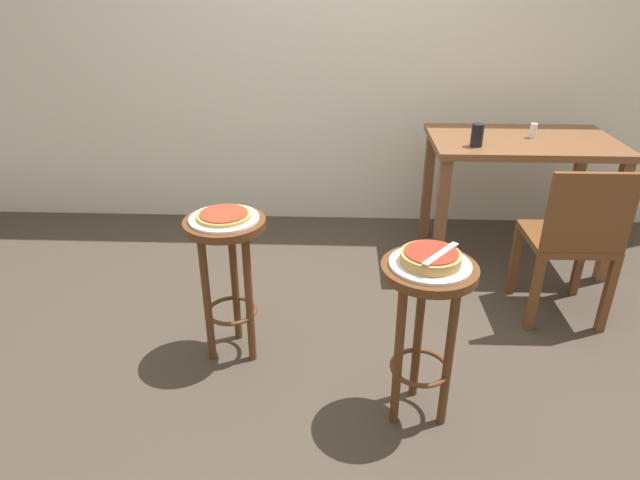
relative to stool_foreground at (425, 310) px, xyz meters
The scene contains 12 objects.
ground_plane 0.78m from the stool_foreground, 135.98° to the left, with size 6.00×6.00×0.00m, color #42382D.
stool_foreground is the anchor object (origin of this frame).
serving_plate_foreground 0.20m from the stool_foreground, 26.57° to the right, with size 0.30×0.30×0.01m, color silver.
pizza_foreground 0.22m from the stool_foreground, 26.57° to the right, with size 0.22×0.22×0.05m.
stool_middle 0.91m from the stool_foreground, 155.64° to the left, with size 0.36×0.36×0.70m.
serving_plate_middle 0.93m from the stool_foreground, 155.64° to the left, with size 0.30×0.30×0.01m, color white.
pizza_middle 0.94m from the stool_foreground, 155.64° to the left, with size 0.23×0.23×0.02m.
dining_table 1.62m from the stool_foreground, 62.97° to the left, with size 1.08×0.67×0.78m.
cup_near_edge 1.37m from the stool_foreground, 71.62° to the left, with size 0.07×0.07×0.13m, color black.
condiment_shaker 1.68m from the stool_foreground, 61.52° to the left, with size 0.04×0.04×0.09m, color white.
wooden_chair 1.11m from the stool_foreground, 41.73° to the left, with size 0.40×0.40×0.85m.
pizza_server_knife 0.25m from the stool_foreground, 33.69° to the right, with size 0.22×0.02×0.01m, color silver.
Camera 1 is at (0.10, -2.19, 1.67)m, focal length 31.03 mm.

